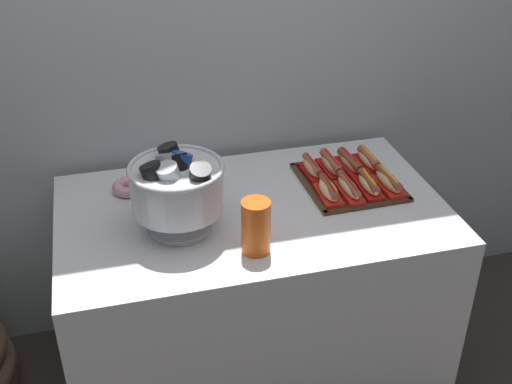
{
  "coord_description": "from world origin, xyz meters",
  "views": [
    {
      "loc": [
        -0.46,
        -1.8,
        1.95
      ],
      "look_at": [
        0.01,
        0.01,
        0.82
      ],
      "focal_mm": 45.4,
      "sensor_mm": 36.0,
      "label": 1
    }
  ],
  "objects_px": {
    "hot_dog_2": "(369,185)",
    "cup_stack": "(256,227)",
    "hot_dog_0": "(329,191)",
    "hot_dog_7": "(369,161)",
    "buffet_table": "(253,290)",
    "serving_tray": "(349,182)",
    "hot_dog_5": "(331,165)",
    "punch_bowl": "(177,186)",
    "hot_dog_1": "(349,188)",
    "hot_dog_4": "(312,168)",
    "hot_dog_3": "(388,181)",
    "donut": "(129,187)",
    "hot_dog_6": "(350,163)"
  },
  "relations": [
    {
      "from": "hot_dog_1",
      "to": "hot_dog_2",
      "type": "distance_m",
      "value": 0.08
    },
    {
      "from": "hot_dog_1",
      "to": "hot_dog_5",
      "type": "height_order",
      "value": "hot_dog_5"
    },
    {
      "from": "serving_tray",
      "to": "cup_stack",
      "type": "height_order",
      "value": "cup_stack"
    },
    {
      "from": "serving_tray",
      "to": "hot_dog_5",
      "type": "distance_m",
      "value": 0.1
    },
    {
      "from": "buffet_table",
      "to": "hot_dog_4",
      "type": "distance_m",
      "value": 0.5
    },
    {
      "from": "hot_dog_0",
      "to": "cup_stack",
      "type": "xyz_separation_m",
      "value": [
        -0.32,
        -0.23,
        0.05
      ]
    },
    {
      "from": "hot_dog_2",
      "to": "hot_dog_3",
      "type": "bearing_deg",
      "value": 1.23
    },
    {
      "from": "hot_dog_0",
      "to": "hot_dog_4",
      "type": "height_order",
      "value": "same"
    },
    {
      "from": "hot_dog_0",
      "to": "hot_dog_6",
      "type": "xyz_separation_m",
      "value": [
        0.15,
        0.17,
        -0.0
      ]
    },
    {
      "from": "hot_dog_2",
      "to": "punch_bowl",
      "type": "height_order",
      "value": "punch_bowl"
    },
    {
      "from": "serving_tray",
      "to": "hot_dog_1",
      "type": "height_order",
      "value": "hot_dog_1"
    },
    {
      "from": "buffet_table",
      "to": "hot_dog_1",
      "type": "distance_m",
      "value": 0.53
    },
    {
      "from": "hot_dog_3",
      "to": "hot_dog_2",
      "type": "bearing_deg",
      "value": -178.77
    },
    {
      "from": "serving_tray",
      "to": "punch_bowl",
      "type": "bearing_deg",
      "value": -167.91
    },
    {
      "from": "punch_bowl",
      "to": "hot_dog_0",
      "type": "bearing_deg",
      "value": 5.6
    },
    {
      "from": "hot_dog_3",
      "to": "serving_tray",
      "type": "bearing_deg",
      "value": 144.98
    },
    {
      "from": "hot_dog_3",
      "to": "hot_dog_4",
      "type": "bearing_deg",
      "value": 144.98
    },
    {
      "from": "hot_dog_7",
      "to": "punch_bowl",
      "type": "xyz_separation_m",
      "value": [
        -0.75,
        -0.22,
        0.13
      ]
    },
    {
      "from": "serving_tray",
      "to": "hot_dog_7",
      "type": "distance_m",
      "value": 0.14
    },
    {
      "from": "serving_tray",
      "to": "hot_dog_5",
      "type": "relative_size",
      "value": 2.1
    },
    {
      "from": "hot_dog_3",
      "to": "buffet_table",
      "type": "bearing_deg",
      "value": 178.82
    },
    {
      "from": "serving_tray",
      "to": "hot_dog_0",
      "type": "relative_size",
      "value": 2.29
    },
    {
      "from": "hot_dog_3",
      "to": "donut",
      "type": "relative_size",
      "value": 1.47
    },
    {
      "from": "hot_dog_0",
      "to": "hot_dog_3",
      "type": "relative_size",
      "value": 0.91
    },
    {
      "from": "serving_tray",
      "to": "hot_dog_2",
      "type": "height_order",
      "value": "hot_dog_2"
    },
    {
      "from": "hot_dog_1",
      "to": "punch_bowl",
      "type": "distance_m",
      "value": 0.62
    },
    {
      "from": "cup_stack",
      "to": "hot_dog_1",
      "type": "bearing_deg",
      "value": 30.12
    },
    {
      "from": "buffet_table",
      "to": "hot_dog_5",
      "type": "relative_size",
      "value": 7.51
    },
    {
      "from": "donut",
      "to": "buffet_table",
      "type": "bearing_deg",
      "value": -28.27
    },
    {
      "from": "cup_stack",
      "to": "hot_dog_6",
      "type": "bearing_deg",
      "value": 40.35
    },
    {
      "from": "hot_dog_2",
      "to": "cup_stack",
      "type": "height_order",
      "value": "cup_stack"
    },
    {
      "from": "hot_dog_7",
      "to": "donut",
      "type": "bearing_deg",
      "value": 176.26
    },
    {
      "from": "hot_dog_0",
      "to": "hot_dog_7",
      "type": "relative_size",
      "value": 0.94
    },
    {
      "from": "hot_dog_7",
      "to": "hot_dog_2",
      "type": "bearing_deg",
      "value": -113.21
    },
    {
      "from": "buffet_table",
      "to": "hot_dog_7",
      "type": "height_order",
      "value": "hot_dog_7"
    },
    {
      "from": "hot_dog_6",
      "to": "punch_bowl",
      "type": "height_order",
      "value": "punch_bowl"
    },
    {
      "from": "hot_dog_3",
      "to": "cup_stack",
      "type": "xyz_separation_m",
      "value": [
        -0.54,
        -0.23,
        0.05
      ]
    },
    {
      "from": "buffet_table",
      "to": "donut",
      "type": "xyz_separation_m",
      "value": [
        -0.4,
        0.21,
        0.38
      ]
    },
    {
      "from": "hot_dog_2",
      "to": "cup_stack",
      "type": "relative_size",
      "value": 0.93
    },
    {
      "from": "hot_dog_4",
      "to": "hot_dog_5",
      "type": "bearing_deg",
      "value": 1.23
    },
    {
      "from": "hot_dog_2",
      "to": "hot_dog_7",
      "type": "xyz_separation_m",
      "value": [
        0.07,
        0.17,
        -0.0
      ]
    },
    {
      "from": "buffet_table",
      "to": "cup_stack",
      "type": "distance_m",
      "value": 0.51
    },
    {
      "from": "serving_tray",
      "to": "hot_dog_7",
      "type": "height_order",
      "value": "hot_dog_7"
    },
    {
      "from": "hot_dog_0",
      "to": "hot_dog_3",
      "type": "bearing_deg",
      "value": 1.23
    },
    {
      "from": "punch_bowl",
      "to": "cup_stack",
      "type": "height_order",
      "value": "punch_bowl"
    },
    {
      "from": "hot_dog_2",
      "to": "hot_dog_5",
      "type": "relative_size",
      "value": 0.93
    },
    {
      "from": "hot_dog_7",
      "to": "hot_dog_5",
      "type": "bearing_deg",
      "value": -178.77
    },
    {
      "from": "hot_dog_2",
      "to": "donut",
      "type": "distance_m",
      "value": 0.84
    },
    {
      "from": "serving_tray",
      "to": "punch_bowl",
      "type": "distance_m",
      "value": 0.67
    },
    {
      "from": "hot_dog_0",
      "to": "hot_dog_2",
      "type": "bearing_deg",
      "value": 1.23
    }
  ]
}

